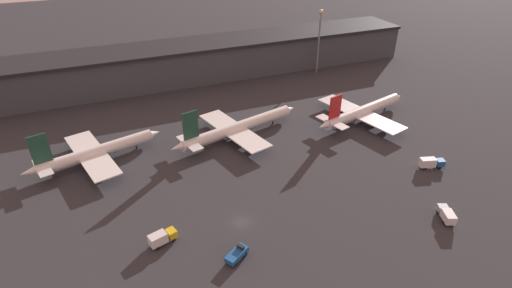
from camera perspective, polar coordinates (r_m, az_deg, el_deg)
ground at (r=95.78m, az=-2.09°, el=-11.08°), size 600.00×600.00×0.00m
terminal_building at (r=171.84m, az=-13.40°, el=10.90°), size 223.23×22.54×15.19m
airplane_0 at (r=123.55m, az=-21.99°, el=-1.13°), size 39.20×30.10×13.32m
airplane_1 at (r=127.30m, az=-2.69°, el=2.31°), size 46.58×31.11×13.69m
airplane_2 at (r=142.38m, az=14.96°, el=4.50°), size 41.89×33.81×12.88m
service_vehicle_1 at (r=122.95m, az=23.72°, el=-2.45°), size 7.27×4.05×3.15m
service_vehicle_2 at (r=91.81m, az=-13.31°, el=-12.88°), size 6.55×4.02×3.08m
service_vehicle_3 at (r=105.33m, az=25.59°, el=-9.08°), size 4.48×6.57×2.78m
service_vehicle_4 at (r=86.82m, az=-2.75°, el=-15.44°), size 5.92×4.94×2.68m
lamp_post_1 at (r=178.17m, az=9.04°, el=15.28°), size 1.80×1.80×27.39m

